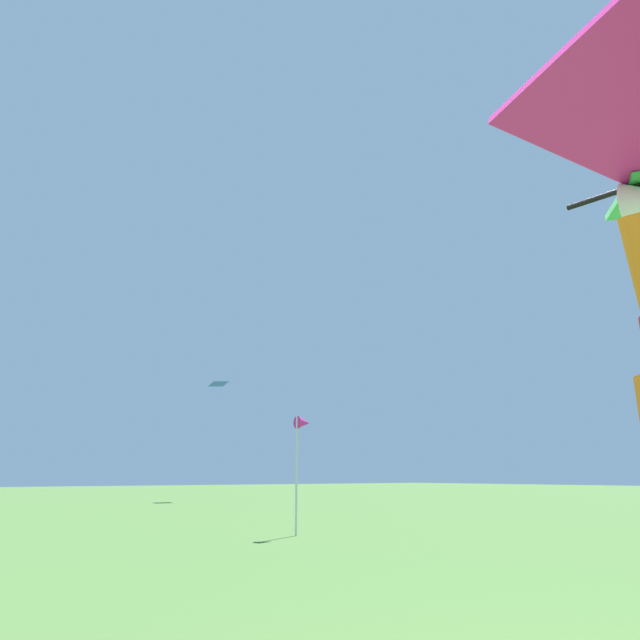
# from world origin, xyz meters

# --- Properties ---
(distant_kite_blue_mid_left) EXTENTS (1.05, 1.04, 0.28)m
(distant_kite_blue_mid_left) POSITION_xyz_m (9.19, 22.66, 5.07)
(distant_kite_blue_mid_left) COLOR blue
(marker_flag) EXTENTS (0.30, 0.24, 2.08)m
(marker_flag) POSITION_xyz_m (3.86, 8.17, 1.80)
(marker_flag) COLOR silver
(marker_flag) RESTS_ON ground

